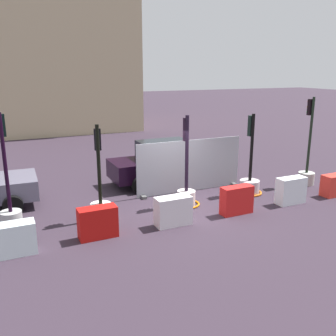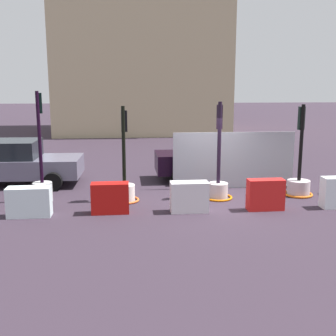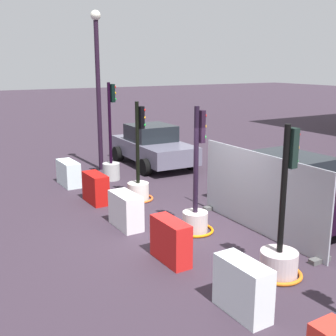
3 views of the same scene
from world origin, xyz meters
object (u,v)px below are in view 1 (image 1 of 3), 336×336
traffic_light_1 (101,205)px  traffic_light_4 (307,167)px  construction_barrier_2 (173,211)px  traffic_light_3 (250,181)px  construction_barrier_3 (237,200)px  construction_barrier_4 (291,190)px  construction_barrier_0 (11,240)px  construction_barrier_5 (335,185)px  traffic_light_0 (10,208)px  traffic_light_2 (186,190)px  car_black_sedan (163,162)px  construction_barrier_1 (98,222)px

traffic_light_1 → traffic_light_4: bearing=1.7°
traffic_light_1 → construction_barrier_2: size_ratio=2.71×
traffic_light_3 → construction_barrier_3: (-1.54, -1.47, -0.03)m
construction_barrier_2 → construction_barrier_4: (4.36, 0.04, 0.02)m
traffic_light_3 → construction_barrier_3: traffic_light_3 is taller
construction_barrier_0 → construction_barrier_4: construction_barrier_4 is taller
construction_barrier_4 → construction_barrier_5: 2.02m
traffic_light_0 → traffic_light_2: size_ratio=1.11×
traffic_light_0 → traffic_light_4: traffic_light_4 is taller
traffic_light_0 → construction_barrier_3: bearing=-12.4°
traffic_light_0 → traffic_light_2: bearing=-1.1°
construction_barrier_4 → car_black_sedan: (-2.98, 3.93, 0.37)m
traffic_light_2 → construction_barrier_2: size_ratio=2.82×
traffic_light_2 → construction_barrier_4: traffic_light_2 is taller
construction_barrier_0 → construction_barrier_3: construction_barrier_3 is taller
traffic_light_1 → car_black_sedan: size_ratio=0.69×
traffic_light_1 → construction_barrier_4: traffic_light_1 is taller
traffic_light_3 → construction_barrier_4: bearing=-65.7°
construction_barrier_0 → traffic_light_4: bearing=8.2°
car_black_sedan → traffic_light_2: bearing=-96.5°
construction_barrier_0 → traffic_light_1: bearing=27.3°
traffic_light_3 → traffic_light_4: (2.68, 0.01, 0.21)m
construction_barrier_2 → car_black_sedan: 4.22m
traffic_light_1 → traffic_light_3: 5.54m
construction_barrier_5 → construction_barrier_4: bearing=-179.9°
construction_barrier_3 → construction_barrier_5: 4.21m
construction_barrier_0 → car_black_sedan: (5.74, 4.04, 0.41)m
construction_barrier_1 → construction_barrier_0: bearing=-176.7°
traffic_light_4 → construction_barrier_2: bearing=-167.0°
construction_barrier_2 → traffic_light_3: bearing=21.5°
traffic_light_2 → construction_barrier_0: traffic_light_2 is taller
construction_barrier_3 → traffic_light_3: bearing=43.6°
construction_barrier_0 → construction_barrier_1: construction_barrier_1 is taller
traffic_light_2 → construction_barrier_5: bearing=-13.5°
traffic_light_4 → construction_barrier_1: size_ratio=3.26×
construction_barrier_2 → construction_barrier_5: 6.39m
traffic_light_2 → traffic_light_3: bearing=3.1°
construction_barrier_5 → traffic_light_1: bearing=171.7°
traffic_light_2 → construction_barrier_1: 3.52m
construction_barrier_1 → traffic_light_2: bearing=21.2°
construction_barrier_2 → construction_barrier_4: size_ratio=1.03×
traffic_light_4 → construction_barrier_1: traffic_light_4 is taller
construction_barrier_3 → traffic_light_4: bearing=19.4°
traffic_light_0 → traffic_light_4: bearing=0.3°
traffic_light_0 → car_black_sedan: (5.68, 2.54, 0.15)m
construction_barrier_3 → construction_barrier_5: construction_barrier_3 is taller
traffic_light_2 → construction_barrier_5: 5.46m
construction_barrier_2 → construction_barrier_4: 4.36m
traffic_light_3 → construction_barrier_0: traffic_light_3 is taller
construction_barrier_5 → car_black_sedan: size_ratio=0.25×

